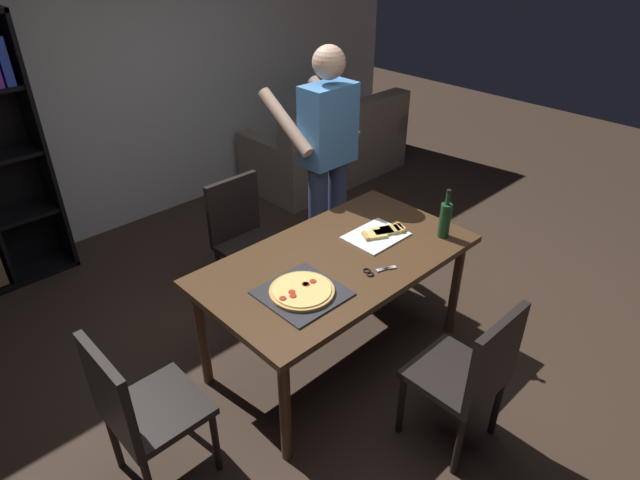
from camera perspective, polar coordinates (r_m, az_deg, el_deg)
The scene contains 12 objects.
ground_plane at distance 3.56m, azimuth 1.70°, elevation -11.98°, with size 12.00×12.00×0.00m, color #38281E.
back_wall at distance 4.89m, azimuth -21.20°, elevation 17.03°, with size 6.40×0.10×2.80m, color silver.
dining_table at distance 3.14m, azimuth 1.89°, elevation -2.99°, with size 1.63×0.90×0.75m.
chair_near_camera at distance 2.82m, azimuth 15.85°, elevation -13.40°, with size 0.42×0.42×0.90m.
chair_far_side at distance 3.84m, azimuth -8.13°, elevation 0.73°, with size 0.42×0.42×0.90m.
chair_left_end at distance 2.70m, azimuth -18.85°, elevation -16.54°, with size 0.42×0.42×0.90m.
couch at distance 5.76m, azimuth 1.06°, elevation 9.48°, with size 1.71×0.87×0.85m.
person_serving_pizza at distance 3.81m, azimuth 0.71°, elevation 9.04°, with size 0.55×0.54×1.75m.
pepperoni_pizza_on_tray at distance 2.80m, azimuth -1.95°, elevation -5.54°, with size 0.40×0.40×0.04m.
pizza_slices_on_towel at distance 3.32m, azimuth 6.61°, elevation 0.69°, with size 0.38×0.28×0.03m.
wine_bottle at distance 3.33m, azimuth 13.20°, elevation 2.18°, with size 0.07×0.07×0.32m.
kitchen_scissors at distance 2.98m, azimuth 5.85°, elevation -3.31°, with size 0.20×0.13×0.01m.
Camera 1 is at (-1.87, -1.80, 2.44)m, focal length 29.98 mm.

